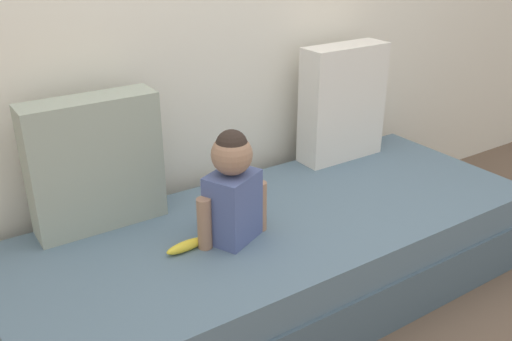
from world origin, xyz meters
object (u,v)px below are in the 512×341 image
at_px(banana, 186,246).
at_px(toddler, 232,187).
at_px(throw_pillow_right, 342,103).
at_px(couch, 280,257).
at_px(throw_pillow_left, 95,164).

bearing_deg(banana, toddler, -6.04).
bearing_deg(throw_pillow_right, couch, -150.36).
relative_size(couch, toddler, 5.20).
bearing_deg(toddler, throw_pillow_right, 23.86).
xyz_separation_m(throw_pillow_left, toddler, (0.39, -0.40, -0.05)).
bearing_deg(couch, toddler, -172.97).
bearing_deg(couch, throw_pillow_left, 150.36).
distance_m(throw_pillow_left, toddler, 0.57).
relative_size(throw_pillow_right, banana, 3.50).
relative_size(couch, throw_pillow_right, 3.98).
xyz_separation_m(throw_pillow_left, throw_pillow_right, (1.30, 0.00, 0.03)).
bearing_deg(throw_pillow_right, throw_pillow_left, 180.00).
distance_m(toddler, banana, 0.28).
bearing_deg(throw_pillow_left, toddler, -45.69).
distance_m(couch, throw_pillow_left, 0.89).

